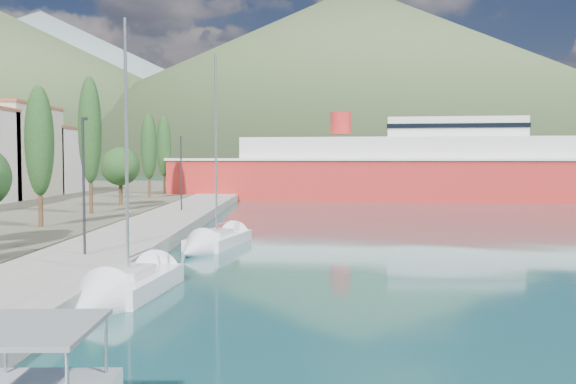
{
  "coord_description": "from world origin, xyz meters",
  "views": [
    {
      "loc": [
        0.32,
        -15.41,
        5.04
      ],
      "look_at": [
        0.0,
        14.0,
        3.5
      ],
      "focal_mm": 40.0,
      "sensor_mm": 36.0,
      "label": 1
    }
  ],
  "objects": [
    {
      "name": "ground",
      "position": [
        0.0,
        120.0,
        0.0
      ],
      "size": [
        1400.0,
        1400.0,
        0.0
      ],
      "primitive_type": "plane",
      "color": "#174547"
    },
    {
      "name": "quay",
      "position": [
        -9.0,
        26.0,
        0.4
      ],
      "size": [
        5.0,
        88.0,
        0.8
      ],
      "primitive_type": "cube",
      "color": "gray",
      "rests_on": "ground"
    },
    {
      "name": "hills_far",
      "position": [
        138.59,
        618.73,
        77.39
      ],
      "size": [
        1480.0,
        900.0,
        180.0
      ],
      "color": "slate",
      "rests_on": "ground"
    },
    {
      "name": "hills_near",
      "position": [
        98.04,
        372.5,
        49.18
      ],
      "size": [
        1010.0,
        520.0,
        115.0
      ],
      "color": "#435531",
      "rests_on": "ground"
    },
    {
      "name": "tree_row",
      "position": [
        -15.76,
        31.53,
        5.76
      ],
      "size": [
        3.53,
        62.3,
        10.78
      ],
      "color": "#47301E",
      "rests_on": "land_strip"
    },
    {
      "name": "lamp_posts",
      "position": [
        -9.0,
        13.34,
        4.08
      ],
      "size": [
        0.15,
        47.13,
        6.06
      ],
      "color": "#2D2D33",
      "rests_on": "quay"
    },
    {
      "name": "sailboat_near",
      "position": [
        -6.02,
        6.42,
        0.3
      ],
      "size": [
        3.25,
        7.89,
        11.0
      ],
      "color": "silver",
      "rests_on": "ground"
    },
    {
      "name": "sailboat_mid",
      "position": [
        -4.53,
        19.46,
        0.29
      ],
      "size": [
        3.95,
        8.39,
        11.68
      ],
      "color": "silver",
      "rests_on": "ground"
    },
    {
      "name": "ferry",
      "position": [
        14.09,
        63.53,
        3.47
      ],
      "size": [
        58.57,
        20.26,
        11.4
      ],
      "color": "red",
      "rests_on": "ground"
    }
  ]
}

